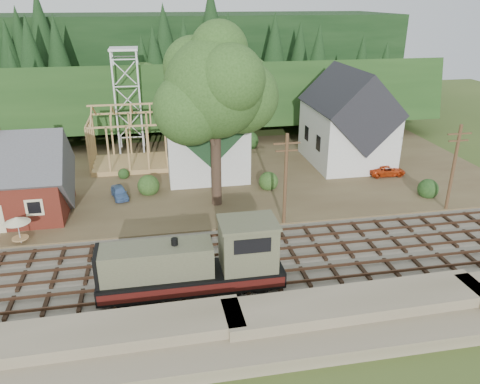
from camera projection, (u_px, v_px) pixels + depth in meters
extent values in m
plane|color=#384C1E|center=(209.00, 266.00, 33.50)|extent=(140.00, 140.00, 0.00)
cube|color=#7F7259|center=(227.00, 346.00, 25.79)|extent=(64.00, 5.00, 1.60)
cube|color=#726B5B|center=(209.00, 265.00, 33.46)|extent=(64.00, 11.00, 0.16)
cube|color=brown|center=(188.00, 176.00, 49.75)|extent=(64.00, 26.00, 0.30)
cube|color=#1E3F19|center=(175.00, 122.00, 71.56)|extent=(70.00, 28.96, 12.74)
cube|color=black|center=(170.00, 101.00, 86.06)|extent=(80.00, 20.00, 12.00)
cube|color=#5B2014|center=(6.00, 194.00, 39.91)|extent=(10.00, 7.00, 3.80)
cube|color=#4C4C51|center=(2.00, 174.00, 39.18)|extent=(10.80, 7.41, 7.41)
cube|color=silver|center=(204.00, 139.00, 50.60)|extent=(8.00, 12.00, 6.40)
cube|color=#173219|center=(203.00, 110.00, 49.36)|extent=(8.40, 12.96, 8.40)
cube|color=silver|center=(209.00, 103.00, 43.15)|extent=(2.40, 2.40, 4.00)
cone|color=#173219|center=(208.00, 67.00, 41.87)|extent=(5.37, 5.37, 2.60)
cube|color=silver|center=(347.00, 135.00, 52.39)|extent=(8.00, 10.00, 6.40)
cube|color=black|center=(349.00, 106.00, 51.15)|extent=(8.40, 10.80, 8.40)
cube|color=tan|center=(131.00, 164.00, 52.21)|extent=(8.00, 6.00, 0.50)
cube|color=tan|center=(126.00, 105.00, 49.63)|extent=(8.00, 0.18, 0.18)
cube|color=silver|center=(115.00, 104.00, 53.91)|extent=(0.18, 0.18, 12.00)
cube|color=silver|center=(140.00, 103.00, 54.38)|extent=(0.18, 0.18, 12.00)
cube|color=silver|center=(117.00, 99.00, 56.45)|extent=(0.18, 0.18, 12.00)
cube|color=silver|center=(140.00, 99.00, 56.92)|extent=(0.18, 0.18, 12.00)
cube|color=silver|center=(123.00, 49.00, 53.09)|extent=(3.20, 3.20, 0.25)
cylinder|color=#38281E|center=(216.00, 162.00, 41.23)|extent=(0.90, 0.90, 8.00)
sphere|color=#28481B|center=(215.00, 88.00, 38.71)|extent=(8.40, 8.40, 8.40)
sphere|color=#28481B|center=(242.00, 97.00, 40.42)|extent=(6.40, 6.40, 6.40)
sphere|color=#28481B|center=(190.00, 109.00, 38.19)|extent=(6.00, 6.00, 6.00)
cylinder|color=#4C331E|center=(285.00, 181.00, 37.84)|extent=(0.28, 0.28, 8.00)
cube|color=#4C331E|center=(287.00, 143.00, 36.60)|extent=(2.20, 0.12, 0.12)
cube|color=#4C331E|center=(287.00, 151.00, 36.83)|extent=(1.80, 0.12, 0.12)
cylinder|color=#4C331E|center=(453.00, 170.00, 40.36)|extent=(0.28, 0.28, 8.00)
cube|color=#4C331E|center=(460.00, 134.00, 39.12)|extent=(2.20, 0.12, 0.12)
cube|color=#4C331E|center=(459.00, 141.00, 39.36)|extent=(1.80, 0.12, 0.12)
cube|color=black|center=(192.00, 288.00, 30.41)|extent=(11.62, 2.42, 0.34)
cube|color=black|center=(192.00, 278.00, 30.13)|extent=(11.62, 2.81, 1.07)
cube|color=#4F503A|center=(157.00, 261.00, 29.17)|extent=(6.97, 2.23, 2.03)
cube|color=#4F503A|center=(248.00, 245.00, 29.95)|extent=(3.49, 2.71, 3.10)
cube|color=#4F503A|center=(248.00, 223.00, 29.33)|extent=(3.68, 2.91, 0.19)
cube|color=black|center=(253.00, 246.00, 28.44)|extent=(2.32, 0.06, 0.97)
cube|color=#40100D|center=(194.00, 291.00, 28.84)|extent=(11.62, 0.04, 0.68)
cube|color=#40100D|center=(190.00, 267.00, 31.42)|extent=(11.62, 0.04, 0.68)
cylinder|color=black|center=(175.00, 243.00, 28.94)|extent=(0.43, 0.43, 0.68)
imported|color=#5379B3|center=(120.00, 192.00, 43.82)|extent=(2.00, 3.39, 1.08)
imported|color=red|center=(387.00, 170.00, 49.34)|extent=(3.96, 1.91, 1.09)
cylinder|color=silver|center=(19.00, 231.00, 35.65)|extent=(0.09, 0.09, 1.95)
cylinder|color=tan|center=(20.00, 238.00, 35.87)|extent=(1.24, 1.24, 0.07)
cone|color=beige|center=(17.00, 220.00, 35.27)|extent=(1.95, 1.95, 0.44)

